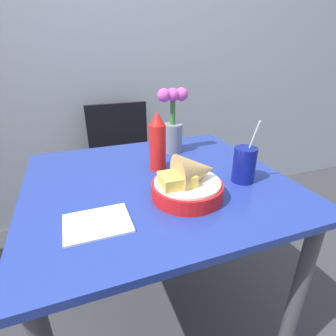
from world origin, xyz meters
TOP-DOWN VIEW (x-y plane):
  - ground_plane at (0.00, 0.00)m, footprint 12.00×12.00m
  - wall_window at (0.00, 1.08)m, footprint 7.00×0.06m
  - dining_table at (0.00, 0.00)m, footprint 0.91×0.83m
  - chair_far_window at (0.02, 0.83)m, footprint 0.40×0.40m
  - food_basket at (0.06, -0.15)m, footprint 0.23×0.23m
  - ketchup_bottle at (0.03, 0.08)m, footprint 0.06×0.06m
  - drink_cup at (0.28, -0.12)m, footprint 0.08×0.08m
  - flower_vase at (0.15, 0.24)m, footprint 0.14×0.09m
  - napkin at (-0.23, -0.20)m, footprint 0.18×0.14m

SIDE VIEW (x-z plane):
  - ground_plane at x=0.00m, z-range 0.00..0.00m
  - chair_far_window at x=0.02m, z-range 0.08..0.96m
  - dining_table at x=0.00m, z-range 0.26..1.04m
  - napkin at x=-0.23m, z-range 0.77..0.78m
  - food_basket at x=0.06m, z-range 0.75..0.90m
  - drink_cup at x=0.28m, z-range 0.72..0.95m
  - ketchup_bottle at x=0.03m, z-range 0.77..1.00m
  - flower_vase at x=0.15m, z-range 0.77..1.05m
  - wall_window at x=0.00m, z-range 0.00..2.60m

